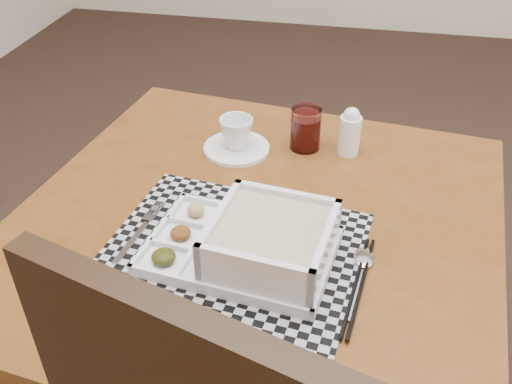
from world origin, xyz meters
TOP-DOWN VIEW (x-y plane):
  - floor at (0.00, 0.00)m, footprint 5.00×5.00m
  - dining_table at (-0.48, -0.54)m, footprint 1.01×1.01m
  - placemat at (-0.50, -0.65)m, footprint 0.48×0.41m
  - serving_tray at (-0.45, -0.67)m, footprint 0.34×0.26m
  - fork at (-0.69, -0.63)m, footprint 0.04×0.19m
  - spoon at (-0.28, -0.64)m, footprint 0.04×0.18m
  - chopsticks at (-0.28, -0.70)m, footprint 0.05×0.24m
  - saucer at (-0.58, -0.31)m, footprint 0.15×0.15m
  - cup at (-0.58, -0.31)m, footprint 0.10×0.10m
  - juice_glass at (-0.43, -0.27)m, footprint 0.07×0.07m
  - creamer_bottle at (-0.33, -0.27)m, footprint 0.05×0.05m

SIDE VIEW (x-z plane):
  - floor at x=0.00m, z-range 0.00..0.00m
  - dining_table at x=-0.48m, z-range 0.27..0.95m
  - placemat at x=-0.50m, z-range 0.68..0.68m
  - fork at x=-0.69m, z-range 0.68..0.69m
  - saucer at x=-0.58m, z-range 0.68..0.69m
  - spoon at x=-0.28m, z-range 0.68..0.69m
  - chopsticks at x=-0.28m, z-range 0.68..0.69m
  - serving_tray at x=-0.45m, z-range 0.67..0.77m
  - juice_glass at x=-0.43m, z-range 0.68..0.77m
  - cup at x=-0.58m, z-range 0.69..0.76m
  - creamer_bottle at x=-0.33m, z-range 0.68..0.79m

